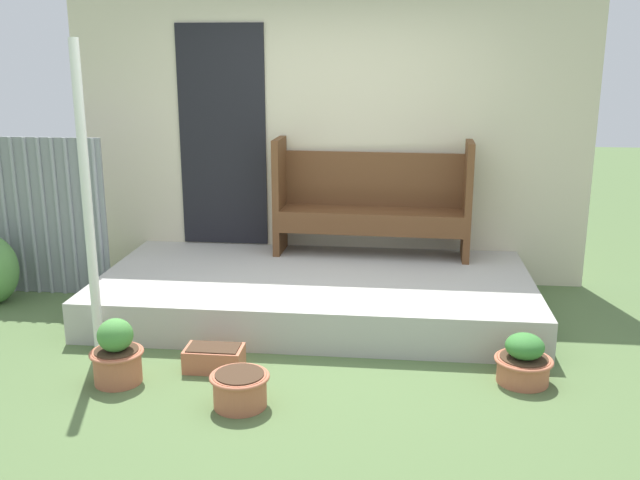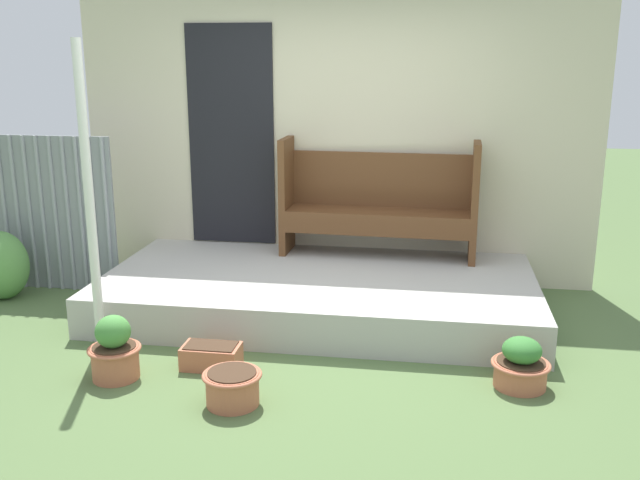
{
  "view_description": "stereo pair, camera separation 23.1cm",
  "coord_description": "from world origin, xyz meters",
  "px_view_note": "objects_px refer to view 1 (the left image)",
  "views": [
    {
      "loc": [
        0.6,
        -4.61,
        2.08
      ],
      "look_at": [
        0.06,
        0.31,
        0.76
      ],
      "focal_mm": 40.0,
      "sensor_mm": 36.0,
      "label": 1
    },
    {
      "loc": [
        0.83,
        -4.58,
        2.08
      ],
      "look_at": [
        0.06,
        0.31,
        0.76
      ],
      "focal_mm": 40.0,
      "sensor_mm": 36.0,
      "label": 2
    }
  ],
  "objects_px": {
    "planter_box_rect": "(214,358)",
    "flower_pot_right": "(524,361)",
    "bench": "(372,198)",
    "flower_pot_middle": "(240,388)",
    "support_post": "(87,203)",
    "flower_pot_left": "(117,355)"
  },
  "relations": [
    {
      "from": "bench",
      "to": "flower_pot_middle",
      "type": "height_order",
      "value": "bench"
    },
    {
      "from": "flower_pot_right",
      "to": "planter_box_rect",
      "type": "relative_size",
      "value": 0.97
    },
    {
      "from": "flower_pot_right",
      "to": "flower_pot_middle",
      "type": "bearing_deg",
      "value": -163.59
    },
    {
      "from": "flower_pot_middle",
      "to": "support_post",
      "type": "bearing_deg",
      "value": 149.72
    },
    {
      "from": "flower_pot_right",
      "to": "planter_box_rect",
      "type": "distance_m",
      "value": 2.04
    },
    {
      "from": "support_post",
      "to": "flower_pot_left",
      "type": "bearing_deg",
      "value": -54.88
    },
    {
      "from": "flower_pot_middle",
      "to": "planter_box_rect",
      "type": "distance_m",
      "value": 0.56
    },
    {
      "from": "flower_pot_middle",
      "to": "flower_pot_right",
      "type": "height_order",
      "value": "flower_pot_right"
    },
    {
      "from": "support_post",
      "to": "flower_pot_right",
      "type": "distance_m",
      "value": 3.08
    },
    {
      "from": "bench",
      "to": "planter_box_rect",
      "type": "distance_m",
      "value": 2.24
    },
    {
      "from": "support_post",
      "to": "planter_box_rect",
      "type": "bearing_deg",
      "value": -12.86
    },
    {
      "from": "bench",
      "to": "flower_pot_left",
      "type": "distance_m",
      "value": 2.71
    },
    {
      "from": "flower_pot_middle",
      "to": "planter_box_rect",
      "type": "height_order",
      "value": "flower_pot_middle"
    },
    {
      "from": "support_post",
      "to": "flower_pot_left",
      "type": "height_order",
      "value": "support_post"
    },
    {
      "from": "flower_pot_middle",
      "to": "planter_box_rect",
      "type": "xyz_separation_m",
      "value": [
        -0.29,
        0.48,
        -0.04
      ]
    },
    {
      "from": "planter_box_rect",
      "to": "flower_pot_right",
      "type": "bearing_deg",
      "value": 0.88
    },
    {
      "from": "support_post",
      "to": "bench",
      "type": "relative_size",
      "value": 1.26
    },
    {
      "from": "support_post",
      "to": "flower_pot_middle",
      "type": "relative_size",
      "value": 5.93
    },
    {
      "from": "flower_pot_right",
      "to": "flower_pot_left",
      "type": "bearing_deg",
      "value": -173.72
    },
    {
      "from": "support_post",
      "to": "flower_pot_middle",
      "type": "xyz_separation_m",
      "value": [
        1.18,
        -0.69,
        -0.97
      ]
    },
    {
      "from": "bench",
      "to": "support_post",
      "type": "bearing_deg",
      "value": -136.37
    },
    {
      "from": "flower_pot_left",
      "to": "planter_box_rect",
      "type": "height_order",
      "value": "flower_pot_left"
    }
  ]
}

